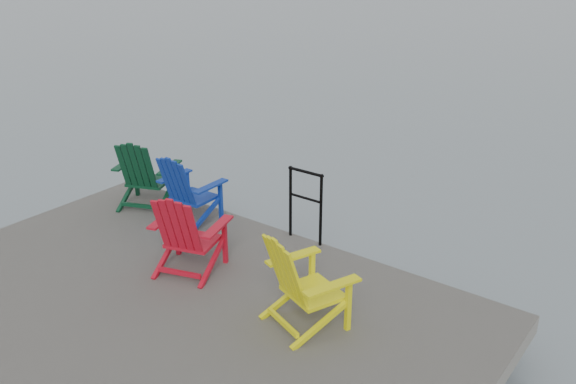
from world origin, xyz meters
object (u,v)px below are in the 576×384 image
Objects in this scene: chair_green at (144,173)px; chair_blue at (187,188)px; chair_red at (186,232)px; handrail at (305,199)px; chair_yellow at (302,280)px.

chair_green is 0.81m from chair_blue.
chair_green reaches higher than chair_blue.
chair_red is (1.73, -0.91, -0.01)m from chair_green.
chair_green is (-2.31, -0.47, -0.06)m from handrail.
chair_blue is at bearing -22.72° from chair_green.
handrail is 0.95× the size of chair_red.
chair_blue is (-1.50, -0.47, -0.08)m from handrail.
chair_red reaches higher than chair_blue.
chair_blue is at bearing 118.03° from chair_red.
chair_red is at bearing -161.20° from chair_yellow.
chair_yellow reaches higher than chair_blue.
chair_green is 1.01× the size of chair_yellow.
chair_green is 3.43m from chair_yellow.
chair_blue reaches higher than handrail.
chair_green is at bearing 177.71° from chair_blue.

